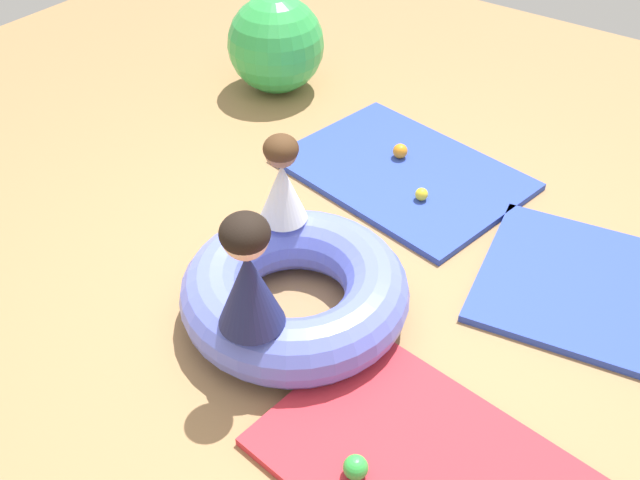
% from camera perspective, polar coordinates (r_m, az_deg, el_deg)
% --- Properties ---
extents(ground_plane, '(8.00, 8.00, 0.00)m').
position_cam_1_polar(ground_plane, '(3.64, -1.90, -3.89)').
color(ground_plane, '#9E7549').
extents(gym_mat_center_rear, '(1.63, 1.24, 0.04)m').
position_cam_1_polar(gym_mat_center_rear, '(3.88, 23.39, -4.33)').
color(gym_mat_center_rear, '#2D47B7').
rests_on(gym_mat_center_rear, ground).
extents(gym_mat_near_left, '(1.52, 1.22, 0.04)m').
position_cam_1_polar(gym_mat_near_left, '(4.45, 6.53, 5.30)').
color(gym_mat_near_left, '#2D47B7').
rests_on(gym_mat_near_left, ground).
extents(inflatable_cushion, '(1.08, 1.08, 0.30)m').
position_cam_1_polar(inflatable_cushion, '(3.41, -1.99, -4.07)').
color(inflatable_cushion, '#6070E5').
rests_on(inflatable_cushion, ground).
extents(child_in_white, '(0.32, 0.32, 0.47)m').
position_cam_1_polar(child_in_white, '(3.46, -3.00, 4.76)').
color(child_in_white, white).
rests_on(child_in_white, inflatable_cushion).
extents(child_in_navy, '(0.32, 0.32, 0.55)m').
position_cam_1_polar(child_in_navy, '(2.89, -5.67, -2.64)').
color(child_in_navy, navy).
rests_on(child_in_navy, inflatable_cushion).
extents(play_ball_orange, '(0.09, 0.09, 0.09)m').
position_cam_1_polar(play_ball_orange, '(4.52, 6.32, 6.97)').
color(play_ball_orange, orange).
rests_on(play_ball_orange, gym_mat_near_left).
extents(play_ball_yellow, '(0.07, 0.07, 0.07)m').
position_cam_1_polar(play_ball_yellow, '(4.18, 7.99, 3.59)').
color(play_ball_yellow, yellow).
rests_on(play_ball_yellow, gym_mat_near_left).
extents(play_ball_green, '(0.10, 0.10, 0.10)m').
position_cam_1_polar(play_ball_green, '(2.88, 2.82, -17.43)').
color(play_ball_green, green).
rests_on(play_ball_green, gym_mat_far_left).
extents(exercise_ball_large, '(0.68, 0.68, 0.68)m').
position_cam_1_polar(exercise_ball_large, '(5.25, -3.49, 15.12)').
color(exercise_ball_large, green).
rests_on(exercise_ball_large, ground).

